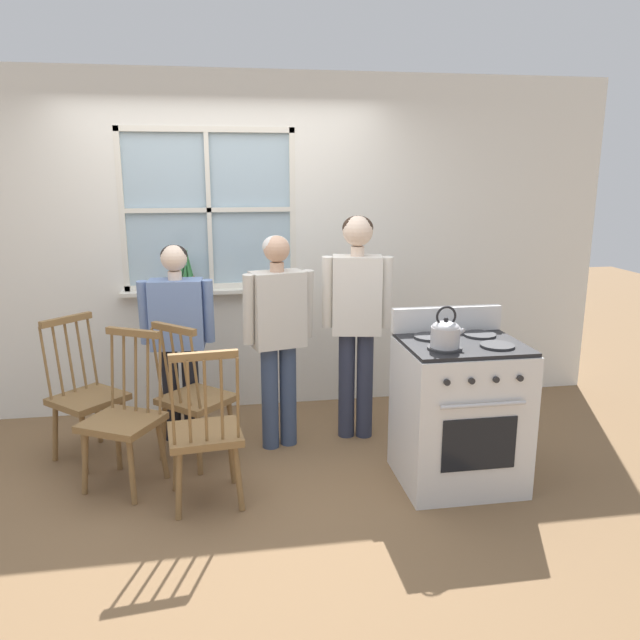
% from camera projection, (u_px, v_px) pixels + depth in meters
% --- Properties ---
extents(ground_plane, '(16.00, 16.00, 0.00)m').
position_uv_depth(ground_plane, '(237.00, 483.00, 3.98)').
color(ground_plane, brown).
extents(wall_back, '(6.40, 0.16, 2.70)m').
position_uv_depth(wall_back, '(227.00, 250.00, 5.02)').
color(wall_back, silver).
rests_on(wall_back, ground_plane).
extents(chair_by_window, '(0.56, 0.55, 0.99)m').
position_uv_depth(chair_by_window, '(124.00, 420.00, 3.88)').
color(chair_by_window, olive).
rests_on(chair_by_window, ground_plane).
extents(chair_near_wall, '(0.58, 0.58, 0.99)m').
position_uv_depth(chair_near_wall, '(194.00, 399.00, 4.22)').
color(chair_near_wall, olive).
rests_on(chair_near_wall, ground_plane).
extents(chair_center_cluster, '(0.58, 0.58, 0.99)m').
position_uv_depth(chair_center_cluster, '(86.00, 397.00, 4.26)').
color(chair_center_cluster, olive).
rests_on(chair_center_cluster, ground_plane).
extents(chair_near_stove, '(0.46, 0.45, 0.99)m').
position_uv_depth(chair_near_stove, '(205.00, 434.00, 3.66)').
color(chair_near_stove, olive).
rests_on(chair_near_stove, ground_plane).
extents(person_elderly_left, '(0.53, 0.23, 1.44)m').
position_uv_depth(person_elderly_left, '(178.00, 327.00, 4.46)').
color(person_elderly_left, black).
rests_on(person_elderly_left, ground_plane).
extents(person_teen_center, '(0.52, 0.30, 1.52)m').
position_uv_depth(person_teen_center, '(278.00, 325.00, 4.33)').
color(person_teen_center, '#384766').
rests_on(person_teen_center, ground_plane).
extents(person_adult_right, '(0.51, 0.27, 1.64)m').
position_uv_depth(person_adult_right, '(357.00, 306.00, 4.47)').
color(person_adult_right, '#2D3347').
rests_on(person_adult_right, ground_plane).
extents(stove, '(0.73, 0.68, 1.08)m').
position_uv_depth(stove, '(459.00, 411.00, 3.92)').
color(stove, silver).
rests_on(stove, ground_plane).
extents(kettle, '(0.21, 0.17, 0.25)m').
position_uv_depth(kettle, '(445.00, 333.00, 3.64)').
color(kettle, '#B7B7BC').
rests_on(kettle, stove).
extents(potted_plant, '(0.13, 0.12, 0.34)m').
position_uv_depth(potted_plant, '(187.00, 276.00, 4.93)').
color(potted_plant, '#935B3D').
rests_on(potted_plant, wall_back).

